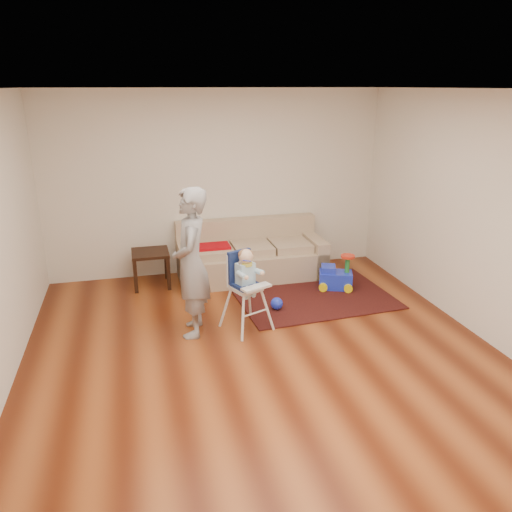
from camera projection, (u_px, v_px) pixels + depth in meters
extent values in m
plane|color=#4F1C0A|center=(265.00, 357.00, 5.29)|extent=(5.50, 5.50, 0.00)
cube|color=silver|center=(217.00, 184.00, 7.37)|extent=(5.00, 0.04, 2.70)
cube|color=silver|center=(487.00, 219.00, 5.43)|extent=(0.04, 5.50, 2.70)
cube|color=white|center=(267.00, 89.00, 4.41)|extent=(5.00, 5.50, 0.04)
cube|color=#AA070F|center=(213.00, 246.00, 7.14)|extent=(0.49, 0.31, 0.04)
cube|color=black|center=(313.00, 295.00, 6.81)|extent=(2.13, 1.65, 0.02)
sphere|color=#1F35E2|center=(277.00, 304.00, 6.35)|extent=(0.16, 0.16, 0.16)
cylinder|color=#1F35E2|center=(243.00, 261.00, 5.54)|extent=(0.06, 0.11, 0.01)
imported|color=gray|center=(191.00, 263.00, 5.55)|extent=(0.51, 0.68, 1.71)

